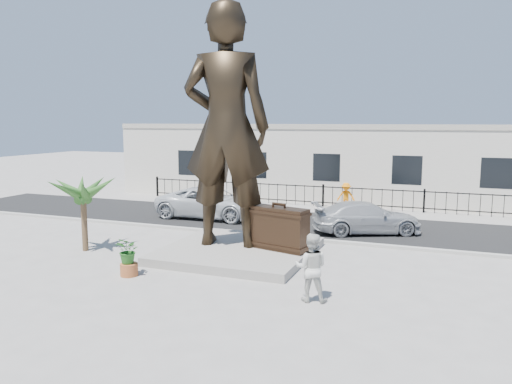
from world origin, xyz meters
TOP-DOWN VIEW (x-y plane):
  - ground at (0.00, 0.00)m, footprint 100.00×100.00m
  - street at (0.00, 8.00)m, footprint 40.00×7.00m
  - curb at (0.00, 4.50)m, footprint 40.00×0.25m
  - far_sidewalk at (0.00, 12.00)m, footprint 40.00×2.50m
  - plinth at (-0.50, 1.50)m, footprint 5.20×5.20m
  - fence at (0.00, 12.80)m, footprint 22.00×0.10m
  - building at (0.00, 17.00)m, footprint 28.00×7.00m
  - statue at (-1.06, 1.73)m, footprint 3.52×2.64m
  - suitcase at (0.99, 1.69)m, footprint 2.29×1.23m
  - tourist at (3.19, -2.15)m, footprint 1.03×0.86m
  - car_white at (-4.53, 7.53)m, footprint 5.57×2.62m
  - car_silver at (3.36, 6.82)m, footprint 5.07×3.69m
  - worker at (1.43, 12.18)m, footprint 1.05×0.71m
  - palm_tree at (-6.18, -0.01)m, footprint 1.80×1.80m
  - planter at (-2.79, -2.04)m, footprint 0.56×0.56m
  - shrub at (-2.79, -2.04)m, footprint 0.93×0.87m

SIDE VIEW (x-z plane):
  - ground at x=0.00m, z-range 0.00..0.00m
  - palm_tree at x=-6.18m, z-range -1.60..1.60m
  - street at x=0.00m, z-range 0.00..0.01m
  - far_sidewalk at x=0.00m, z-range 0.00..0.02m
  - curb at x=0.00m, z-range 0.00..0.12m
  - plinth at x=-0.50m, z-range 0.00..0.30m
  - planter at x=-2.79m, z-range 0.00..0.40m
  - fence at x=0.00m, z-range 0.00..1.20m
  - car_silver at x=3.36m, z-range 0.01..1.37m
  - worker at x=1.43m, z-range 0.02..1.52m
  - car_white at x=-4.53m, z-range 0.01..1.55m
  - shrub at x=-2.79m, z-range 0.40..1.25m
  - tourist at x=3.19m, z-range 0.00..1.89m
  - suitcase at x=0.99m, z-range 0.30..1.84m
  - building at x=0.00m, z-range 0.00..4.40m
  - statue at x=-1.06m, z-range 0.30..9.06m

